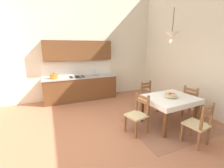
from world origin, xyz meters
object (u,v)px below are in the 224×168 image
Objects in this scene: dining_chair_tv_side at (138,115)px; dining_chair_camera_side at (198,125)px; dining_chair_kitchen_side at (148,97)px; fruit_bowl at (171,95)px; pendant_lamp at (172,36)px; dining_chair_window_side at (192,103)px; dining_table at (170,102)px; kitchen_cabinetry at (80,78)px.

dining_chair_camera_side is at bearing -45.22° from dining_chair_tv_side.
dining_chair_tv_side is 1.37m from dining_chair_kitchen_side.
dining_chair_tv_side is at bearing 177.40° from fruit_bowl.
pendant_lamp is (0.04, 1.01, 1.80)m from dining_chair_camera_side.
dining_chair_tv_side is 1.00× the size of dining_chair_camera_side.
dining_chair_camera_side is (-0.96, -0.96, 0.00)m from dining_chair_window_side.
dining_chair_tv_side and dining_chair_camera_side have the same top height.
dining_table is 0.96m from dining_chair_tv_side.
dining_chair_window_side is at bearing 4.29° from dining_table.
kitchen_cabinetry is at bearing 113.97° from dining_chair_camera_side.
dining_chair_kitchen_side is (-0.86, 0.88, 0.00)m from dining_chair_window_side.
dining_chair_camera_side is at bearing -92.36° from pendant_lamp.
dining_chair_kitchen_side is at bearing 86.21° from fruit_bowl.
kitchen_cabinetry reaches higher than dining_chair_kitchen_side.
dining_chair_kitchen_side is 1.84m from dining_chair_camera_side.
dining_table is 4.40× the size of fruit_bowl.
kitchen_cabinetry is 2.96m from dining_chair_tv_side.
fruit_bowl is 1.44m from pendant_lamp.
pendant_lamp is at bearing 89.06° from fruit_bowl.
fruit_bowl is (-0.01, -0.04, 0.19)m from dining_table.
dining_chair_kitchen_side is 1.06m from fruit_bowl.
dining_chair_tv_side is at bearing -74.82° from kitchen_cabinetry.
dining_chair_camera_side reaches higher than dining_table.
pendant_lamp is at bearing 176.92° from dining_chair_window_side.
fruit_bowl is (-0.07, -0.99, 0.37)m from dining_chair_kitchen_side.
dining_chair_tv_side is 1.00× the size of dining_chair_window_side.
dining_chair_window_side reaches higher than fruit_bowl.
dining_chair_kitchen_side is at bearing 134.19° from dining_chair_window_side.
pendant_lamp reaches higher than kitchen_cabinetry.
dining_chair_window_side is 1.16× the size of pendant_lamp.
dining_chair_window_side is 1.00× the size of dining_chair_camera_side.
dining_chair_camera_side is at bearing -92.62° from fruit_bowl.
dining_chair_camera_side is 2.06m from pendant_lamp.
kitchen_cabinetry is 2.89× the size of dining_chair_kitchen_side.
pendant_lamp is at bearing 87.64° from dining_chair_camera_side.
kitchen_cabinetry is at bearing 133.44° from dining_chair_window_side.
fruit_bowl is at bearing -90.94° from pendant_lamp.
dining_table is 1.42× the size of dining_chair_tv_side.
kitchen_cabinetry is at bearing 105.18° from dining_chair_tv_side.
pendant_lamp is (-0.92, 0.05, 1.80)m from dining_chair_window_side.
dining_table is at bearing 68.18° from fruit_bowl.
pendant_lamp reaches higher than dining_chair_tv_side.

